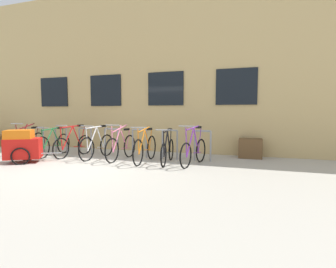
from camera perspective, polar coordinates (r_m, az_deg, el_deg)
ground_plane at (r=7.02m, az=-18.57°, el=-7.06°), size 42.00×42.00×0.00m
storefront_building at (r=12.85m, az=-0.77°, el=11.77°), size 28.00×6.78×5.96m
bike_rack at (r=8.63m, az=-12.36°, el=-1.19°), size 6.52×0.05×0.90m
bicycle_green at (r=9.29m, az=-23.88°, el=-2.03°), size 0.44×1.77×0.97m
bicycle_maroon at (r=10.01m, az=-28.42°, el=-1.67°), size 0.44×1.73×1.08m
bicycle_orange at (r=7.41m, az=-5.01°, el=-3.13°), size 0.44×1.82×1.05m
bicycle_white at (r=8.28m, az=-15.30°, el=-2.47°), size 0.44×1.74×1.05m
bicycle_purple at (r=7.02m, az=5.70°, el=-3.66°), size 0.48×1.67×1.10m
bicycle_red at (r=8.87m, az=-20.08°, el=-2.22°), size 0.44×1.71×1.04m
bicycle_pink at (r=7.85m, az=-10.24°, el=-2.76°), size 0.44×1.76×1.09m
bicycle_black at (r=7.21m, az=-0.09°, el=-3.57°), size 0.44×1.68×0.99m
bike_trailer at (r=8.34m, az=-29.38°, el=-2.22°), size 1.38×1.06×0.94m
planter_box at (r=8.41m, az=17.67°, el=-3.03°), size 0.70×0.44×0.60m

